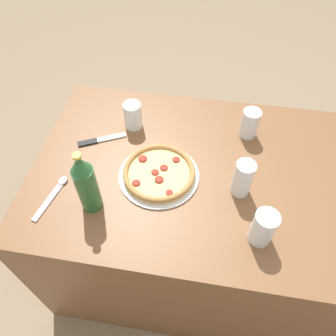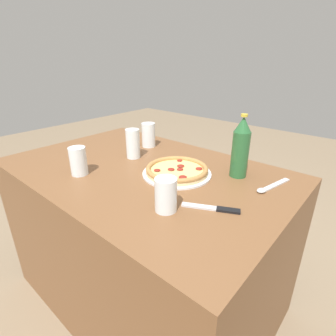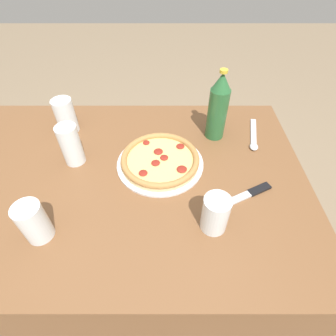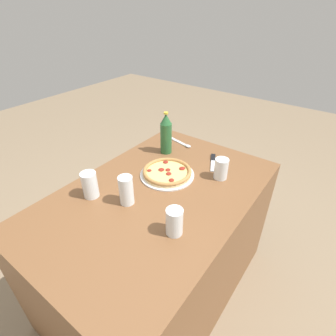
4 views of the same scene
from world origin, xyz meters
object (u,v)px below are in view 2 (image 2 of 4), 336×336
(pizza_margherita, at_px, (177,170))
(knife, at_px, (213,208))
(glass_lemonade, at_px, (166,196))
(glass_orange_juice, at_px, (79,162))
(glass_red_wine, at_px, (149,136))
(spoon, at_px, (269,187))
(glass_iced_tea, at_px, (133,145))
(beer_bottle, at_px, (241,148))

(pizza_margherita, distance_m, knife, 0.30)
(glass_lemonade, distance_m, knife, 0.16)
(glass_orange_juice, bearing_deg, pizza_margherita, 40.54)
(pizza_margherita, height_order, glass_orange_juice, glass_orange_juice)
(glass_lemonade, bearing_deg, glass_orange_juice, -176.63)
(glass_red_wine, bearing_deg, pizza_margherita, -28.11)
(glass_orange_juice, distance_m, spoon, 0.77)
(pizza_margherita, relative_size, glass_lemonade, 2.58)
(pizza_margherita, height_order, knife, pizza_margherita)
(glass_iced_tea, bearing_deg, beer_bottle, 15.92)
(glass_iced_tea, xyz_separation_m, beer_bottle, (0.49, 0.14, 0.06))
(pizza_margherita, height_order, beer_bottle, beer_bottle)
(pizza_margherita, bearing_deg, glass_lemonade, -58.13)
(glass_orange_juice, relative_size, beer_bottle, 0.46)
(glass_lemonade, height_order, beer_bottle, beer_bottle)
(glass_red_wine, xyz_separation_m, spoon, (0.70, -0.06, -0.06))
(glass_red_wine, relative_size, beer_bottle, 0.50)
(glass_lemonade, bearing_deg, knife, 42.17)
(glass_iced_tea, bearing_deg, knife, -15.38)
(glass_lemonade, distance_m, glass_red_wine, 0.66)
(beer_bottle, bearing_deg, glass_red_wine, 176.57)
(glass_iced_tea, distance_m, knife, 0.58)
(glass_lemonade, bearing_deg, spoon, 62.09)
(pizza_margherita, relative_size, spoon, 1.49)
(glass_lemonade, height_order, glass_red_wine, glass_red_wine)
(glass_iced_tea, xyz_separation_m, knife, (0.55, -0.15, -0.06))
(pizza_margherita, xyz_separation_m, glass_iced_tea, (-0.29, 0.02, 0.05))
(pizza_margherita, relative_size, glass_red_wine, 2.24)
(beer_bottle, distance_m, knife, 0.32)
(pizza_margherita, bearing_deg, spoon, 20.73)
(pizza_margherita, distance_m, spoon, 0.37)
(knife, relative_size, spoon, 0.93)
(glass_orange_juice, relative_size, knife, 0.66)
(pizza_margherita, xyz_separation_m, glass_orange_juice, (-0.31, -0.27, 0.03))
(glass_red_wine, bearing_deg, knife, -27.70)
(spoon, bearing_deg, pizza_margherita, -159.27)
(glass_red_wine, xyz_separation_m, glass_iced_tea, (0.07, -0.17, 0.01))
(glass_orange_juice, height_order, knife, glass_orange_juice)
(glass_lemonade, bearing_deg, beer_bottle, 82.64)
(glass_iced_tea, relative_size, knife, 0.78)
(pizza_margherita, relative_size, glass_orange_juice, 2.44)
(glass_lemonade, xyz_separation_m, glass_iced_tea, (-0.44, 0.26, 0.02))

